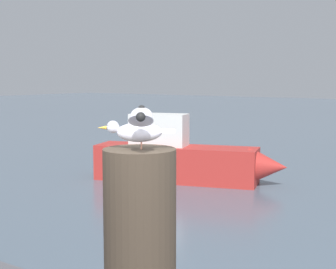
{
  "coord_description": "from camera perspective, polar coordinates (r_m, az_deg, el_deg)",
  "views": [
    {
      "loc": [
        0.88,
        -2.51,
        2.75
      ],
      "look_at": [
        -0.74,
        -0.23,
        2.43
      ],
      "focal_mm": 55.29,
      "sensor_mm": 36.0,
      "label": 1
    }
  ],
  "objects": [
    {
      "name": "seagull",
      "position": [
        2.61,
        -3.27,
        0.88
      ],
      "size": [
        0.45,
        0.53,
        0.21
      ],
      "color": "tan",
      "rests_on": "mooring_post"
    },
    {
      "name": "boat_red",
      "position": [
        13.49,
        1.99,
        -2.7
      ],
      "size": [
        5.05,
        2.49,
        1.76
      ],
      "color": "#B72D28",
      "rests_on": "ground_plane"
    },
    {
      "name": "mooring_post",
      "position": [
        2.76,
        -3.09,
        -13.28
      ],
      "size": [
        0.37,
        0.37,
        1.13
      ],
      "primitive_type": "cylinder",
      "color": "#382D23",
      "rests_on": "harbor_quay"
    }
  ]
}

